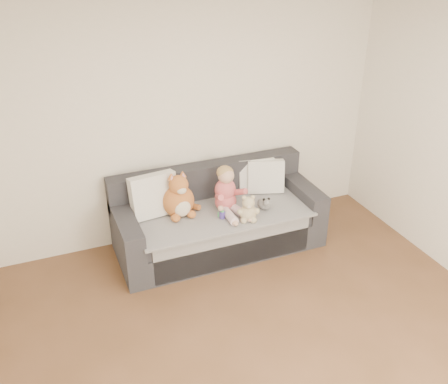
{
  "coord_description": "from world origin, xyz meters",
  "views": [
    {
      "loc": [
        -1.46,
        -2.28,
        3.13
      ],
      "look_at": [
        0.22,
        1.87,
        0.75
      ],
      "focal_mm": 40.0,
      "sensor_mm": 36.0,
      "label": 1
    }
  ],
  "objects_px": {
    "plush_cat": "(179,199)",
    "sippy_cup": "(222,214)",
    "toddler": "(227,193)",
    "teddy_bear": "(248,210)",
    "sofa": "(217,220)"
  },
  "relations": [
    {
      "from": "plush_cat",
      "to": "teddy_bear",
      "type": "distance_m",
      "value": 0.72
    },
    {
      "from": "sofa",
      "to": "teddy_bear",
      "type": "distance_m",
      "value": 0.5
    },
    {
      "from": "plush_cat",
      "to": "sippy_cup",
      "type": "xyz_separation_m",
      "value": [
        0.38,
        -0.24,
        -0.13
      ]
    },
    {
      "from": "toddler",
      "to": "sippy_cup",
      "type": "distance_m",
      "value": 0.23
    },
    {
      "from": "plush_cat",
      "to": "sippy_cup",
      "type": "relative_size",
      "value": 4.75
    },
    {
      "from": "sofa",
      "to": "teddy_bear",
      "type": "xyz_separation_m",
      "value": [
        0.19,
        -0.37,
        0.28
      ]
    },
    {
      "from": "plush_cat",
      "to": "sippy_cup",
      "type": "bearing_deg",
      "value": -36.19
    },
    {
      "from": "teddy_bear",
      "to": "sippy_cup",
      "type": "relative_size",
      "value": 2.72
    },
    {
      "from": "teddy_bear",
      "to": "sippy_cup",
      "type": "height_order",
      "value": "teddy_bear"
    },
    {
      "from": "sofa",
      "to": "toddler",
      "type": "height_order",
      "value": "toddler"
    },
    {
      "from": "teddy_bear",
      "to": "toddler",
      "type": "bearing_deg",
      "value": 131.32
    },
    {
      "from": "toddler",
      "to": "teddy_bear",
      "type": "relative_size",
      "value": 1.76
    },
    {
      "from": "sofa",
      "to": "sippy_cup",
      "type": "bearing_deg",
      "value": -99.01
    },
    {
      "from": "teddy_bear",
      "to": "sofa",
      "type": "bearing_deg",
      "value": 135.26
    },
    {
      "from": "toddler",
      "to": "teddy_bear",
      "type": "xyz_separation_m",
      "value": [
        0.12,
        -0.27,
        -0.09
      ]
    }
  ]
}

